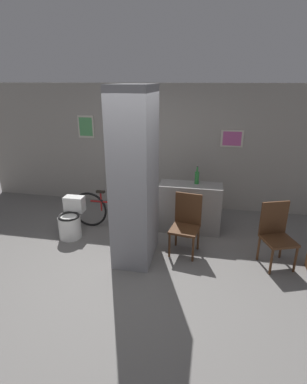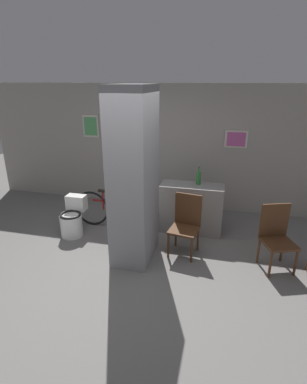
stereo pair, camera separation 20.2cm
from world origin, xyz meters
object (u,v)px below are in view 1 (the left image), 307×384
(chair_near_pillar, at_px, (186,222))
(bicycle, at_px, (114,211))
(chair_by_doorway, at_px, (276,232))
(toilet, at_px, (71,221))
(bottle_tall, at_px, (197,177))

(chair_near_pillar, xyz_separation_m, bicycle, (-1.39, 0.54, -0.16))
(bicycle, bearing_deg, chair_by_doorway, -12.93)
(chair_by_doorway, bearing_deg, chair_near_pillar, 155.92)
(toilet, xyz_separation_m, chair_by_doorway, (3.40, -0.19, 0.22))
(chair_near_pillar, distance_m, bicycle, 1.49)
(chair_by_doorway, distance_m, bottle_tall, 1.63)
(chair_near_pillar, relative_size, bottle_tall, 2.85)
(chair_near_pillar, distance_m, chair_by_doorway, 1.35)
(chair_near_pillar, height_order, chair_by_doorway, same)
(bicycle, bearing_deg, toilet, -146.80)
(chair_near_pillar, bearing_deg, chair_by_doorway, 4.94)
(chair_near_pillar, relative_size, bicycle, 0.58)
(bicycle, bearing_deg, chair_near_pillar, -21.10)
(chair_by_doorway, relative_size, bicycle, 0.58)
(toilet, height_order, chair_by_doorway, chair_by_doorway)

